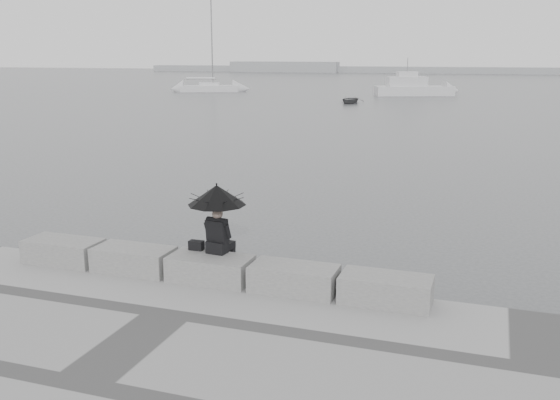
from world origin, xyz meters
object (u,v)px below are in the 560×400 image
at_px(sailboat_left, 209,88).
at_px(seated_person, 217,203).
at_px(dinghy, 350,100).
at_px(motor_cruiser, 414,88).

bearing_deg(sailboat_left, seated_person, -87.41).
bearing_deg(seated_person, dinghy, 106.68).
xyz_separation_m(seated_person, sailboat_left, (-30.69, 64.50, -1.47)).
bearing_deg(seated_person, motor_cruiser, 100.62).
height_order(sailboat_left, motor_cruiser, sailboat_left).
bearing_deg(dinghy, seated_person, -78.47).
xyz_separation_m(seated_person, dinghy, (-8.95, 51.32, -1.70)).
relative_size(sailboat_left, dinghy, 3.63).
xyz_separation_m(sailboat_left, motor_cruiser, (26.31, 0.82, 0.37)).
height_order(seated_person, motor_cruiser, motor_cruiser).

